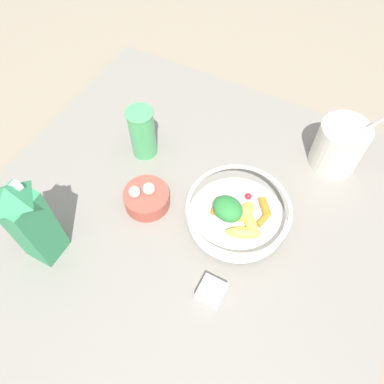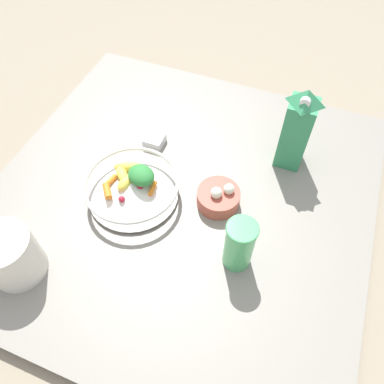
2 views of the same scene
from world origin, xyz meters
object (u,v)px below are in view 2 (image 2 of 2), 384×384
Objects in this scene: fruit_bowl at (132,187)px; spice_jar at (155,141)px; garlic_bowl at (219,197)px; yogurt_tub at (9,254)px; drinking_cup at (239,244)px; milk_carton at (297,128)px.

fruit_bowl is 4.56× the size of spice_jar.
yogurt_tub is at bearing -136.97° from garlic_bowl.
fruit_bowl is 0.32m from drinking_cup.
spice_jar is at bearing 151.60° from garlic_bowl.
garlic_bowl is at bearing -28.40° from spice_jar.
spice_jar is at bearing 75.24° from yogurt_tub.
garlic_bowl is at bearing 123.59° from drinking_cup.
milk_carton is 0.27m from garlic_bowl.
garlic_bowl is (0.24, -0.13, 0.01)m from spice_jar.
fruit_bowl is 0.99× the size of milk_carton.
garlic_bowl is at bearing 43.03° from yogurt_tub.
fruit_bowl is 0.32m from yogurt_tub.
yogurt_tub reaches higher than drinking_cup.
milk_carton is 0.75m from yogurt_tub.
fruit_bowl is at bearing -81.90° from spice_jar.
spice_jar is at bearing -168.19° from milk_carton.
milk_carton is at bearing 47.68° from yogurt_tub.
milk_carton is at bearing 57.05° from garlic_bowl.
milk_carton is 0.94× the size of yogurt_tub.
yogurt_tub reaches higher than fruit_bowl.
drinking_cup is (-0.04, -0.35, -0.05)m from milk_carton.
drinking_cup is at bearing -14.68° from fruit_bowl.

